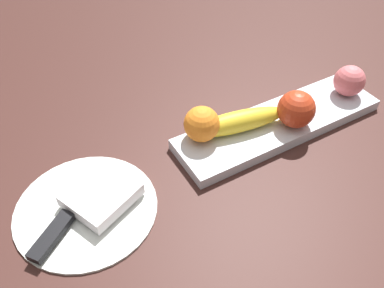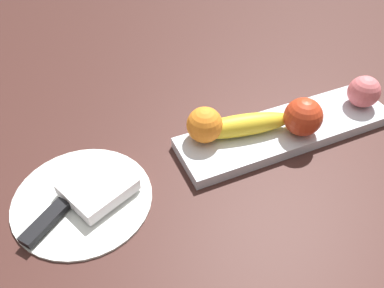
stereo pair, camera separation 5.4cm
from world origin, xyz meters
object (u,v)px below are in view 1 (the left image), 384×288
banana (239,123)px  fruit_tray (279,124)px  peach (349,81)px  folded_napkin (101,195)px  orange_near_apple (202,124)px  dinner_plate (86,208)px  knife (58,228)px  apple (296,109)px

banana → fruit_tray: bearing=2.4°
banana → peach: bearing=7.4°
fruit_tray → folded_napkin: folded_napkin is taller
orange_near_apple → dinner_plate: bearing=-172.1°
fruit_tray → folded_napkin: size_ratio=4.15×
banana → folded_napkin: banana is taller
banana → orange_near_apple: bearing=175.0°
knife → folded_napkin: bearing=-21.1°
orange_near_apple → banana: bearing=-15.9°
orange_near_apple → folded_napkin: orange_near_apple is taller
banana → orange_near_apple: orange_near_apple is taller
peach → apple: bearing=-173.0°
fruit_tray → banana: size_ratio=2.17×
fruit_tray → orange_near_apple: (-0.16, 0.03, 0.04)m
folded_napkin → knife: 0.08m
apple → orange_near_apple: bearing=162.3°
fruit_tray → apple: apple is taller
banana → dinner_plate: size_ratio=0.86×
fruit_tray → folded_napkin: bearing=-180.0°
dinner_plate → knife: 0.06m
dinner_plate → fruit_tray: bearing=-0.0°
banana → dinner_plate: (-0.31, -0.01, -0.04)m
banana → peach: size_ratio=3.14×
dinner_plate → orange_near_apple: bearing=7.9°
orange_near_apple → peach: (0.33, -0.04, -0.00)m
fruit_tray → folded_napkin: (-0.37, -0.00, 0.01)m
folded_napkin → knife: folded_napkin is taller
folded_napkin → knife: bearing=-164.0°
peach → banana: bearing=176.5°
knife → peach: bearing=-35.3°
apple → knife: 0.47m
orange_near_apple → knife: orange_near_apple is taller
fruit_tray → knife: bearing=-177.1°
apple → orange_near_apple: (-0.17, 0.06, -0.00)m
banana → folded_napkin: bearing=-166.3°
fruit_tray → peach: (0.17, -0.00, 0.04)m
banana → orange_near_apple: size_ratio=3.01×
peach → folded_napkin: peach is taller
dinner_plate → knife: knife is taller
folded_napkin → banana: bearing=2.8°
dinner_plate → knife: bearing=-155.7°
apple → folded_napkin: 0.39m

